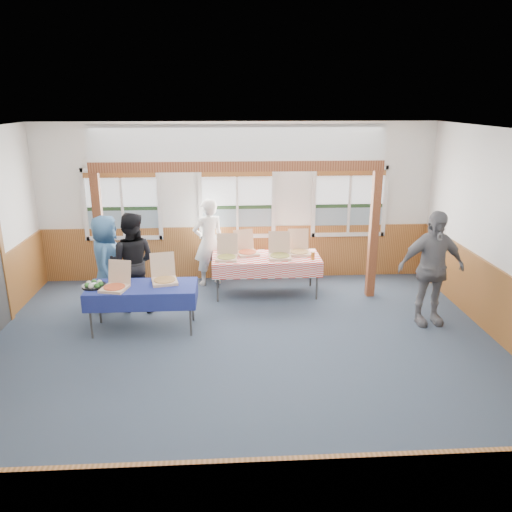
% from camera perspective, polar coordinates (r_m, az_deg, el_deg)
% --- Properties ---
extents(floor, '(8.00, 8.00, 0.00)m').
position_cam_1_polar(floor, '(7.44, -1.35, -11.56)').
color(floor, '#2B3446').
rests_on(floor, ground).
extents(ceiling, '(8.00, 8.00, 0.00)m').
position_cam_1_polar(ceiling, '(6.51, -1.56, 13.87)').
color(ceiling, white).
rests_on(ceiling, wall_back).
extents(wall_back, '(8.00, 0.00, 8.00)m').
position_cam_1_polar(wall_back, '(10.20, -2.16, 6.13)').
color(wall_back, silver).
rests_on(wall_back, floor).
extents(wall_front, '(8.00, 0.00, 8.00)m').
position_cam_1_polar(wall_front, '(3.62, 0.65, -16.34)').
color(wall_front, silver).
rests_on(wall_front, floor).
extents(wainscot_back, '(7.98, 0.05, 1.10)m').
position_cam_1_polar(wainscot_back, '(10.43, -2.10, 0.44)').
color(wainscot_back, brown).
rests_on(wainscot_back, floor).
extents(window_left, '(1.56, 0.10, 1.46)m').
position_cam_1_polar(window_left, '(10.35, -15.08, 6.15)').
color(window_left, silver).
rests_on(window_left, wall_back).
extents(window_mid, '(1.56, 0.10, 1.46)m').
position_cam_1_polar(window_mid, '(10.14, -2.16, 6.51)').
color(window_mid, silver).
rests_on(window_mid, wall_back).
extents(window_right, '(1.56, 0.10, 1.46)m').
position_cam_1_polar(window_right, '(10.45, 10.64, 6.55)').
color(window_right, silver).
rests_on(window_right, wall_back).
extents(post_left, '(0.15, 0.15, 2.40)m').
position_cam_1_polar(post_left, '(9.40, -17.38, 1.83)').
color(post_left, '#602A15').
rests_on(post_left, floor).
extents(post_right, '(0.15, 0.15, 2.40)m').
position_cam_1_polar(post_right, '(9.52, 13.29, 2.36)').
color(post_right, '#602A15').
rests_on(post_right, floor).
extents(cross_beam, '(5.15, 0.18, 0.18)m').
position_cam_1_polar(cross_beam, '(8.87, -2.04, 10.24)').
color(cross_beam, '#602A15').
rests_on(cross_beam, post_left).
extents(table_left, '(1.88, 1.27, 0.76)m').
position_cam_1_polar(table_left, '(8.22, -12.88, -3.74)').
color(table_left, '#343434').
rests_on(table_left, floor).
extents(table_right, '(2.09, 1.04, 0.76)m').
position_cam_1_polar(table_right, '(9.48, 1.16, -0.34)').
color(table_right, '#343434').
rests_on(table_right, floor).
extents(pizza_box_a, '(0.47, 0.53, 0.41)m').
position_cam_1_polar(pizza_box_a, '(8.15, -15.77, -3.21)').
color(pizza_box_a, '#D7B08F').
rests_on(pizza_box_a, table_left).
extents(pizza_box_b, '(0.49, 0.56, 0.43)m').
position_cam_1_polar(pizza_box_b, '(8.27, -10.44, -2.49)').
color(pizza_box_b, '#D7B08F').
rests_on(pizza_box_b, table_left).
extents(pizza_box_c, '(0.43, 0.51, 0.43)m').
position_cam_1_polar(pizza_box_c, '(9.32, -3.37, 0.08)').
color(pizza_box_c, '#D7B08F').
rests_on(pizza_box_c, table_right).
extents(pizza_box_d, '(0.50, 0.56, 0.43)m').
position_cam_1_polar(pizza_box_d, '(9.61, -1.07, 0.64)').
color(pizza_box_d, '#D7B08F').
rests_on(pizza_box_d, table_right).
extents(pizza_box_e, '(0.43, 0.52, 0.45)m').
position_cam_1_polar(pizza_box_e, '(9.39, 2.73, 0.24)').
color(pizza_box_e, '#D7B08F').
rests_on(pizza_box_e, table_right).
extents(pizza_box_f, '(0.41, 0.50, 0.44)m').
position_cam_1_polar(pizza_box_f, '(9.65, 4.95, 0.66)').
color(pizza_box_f, '#D7B08F').
rests_on(pizza_box_f, table_right).
extents(veggie_tray, '(0.38, 0.38, 0.09)m').
position_cam_1_polar(veggie_tray, '(8.34, -18.02, -3.17)').
color(veggie_tray, black).
rests_on(veggie_tray, table_left).
extents(drink_glass, '(0.07, 0.07, 0.15)m').
position_cam_1_polar(drink_glass, '(9.31, 6.51, 0.03)').
color(drink_glass, '#A45C1B').
rests_on(drink_glass, table_right).
extents(woman_white, '(0.76, 0.63, 1.76)m').
position_cam_1_polar(woman_white, '(9.98, -5.44, 1.57)').
color(woman_white, white).
rests_on(woman_white, floor).
extents(woman_black, '(0.93, 0.77, 1.77)m').
position_cam_1_polar(woman_black, '(9.00, -13.98, -0.66)').
color(woman_black, black).
rests_on(woman_black, floor).
extents(man_blue, '(0.60, 0.87, 1.69)m').
position_cam_1_polar(man_blue, '(9.25, -16.67, -0.64)').
color(man_blue, '#3A6592').
rests_on(man_blue, floor).
extents(person_grey, '(1.16, 0.54, 1.93)m').
position_cam_1_polar(person_grey, '(8.65, 19.39, -1.34)').
color(person_grey, slate).
rests_on(person_grey, floor).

